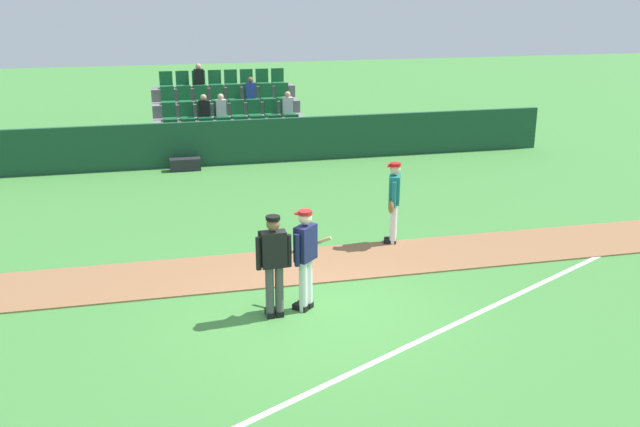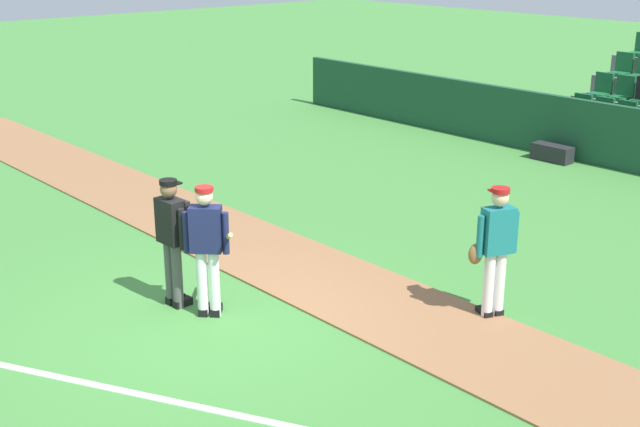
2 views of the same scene
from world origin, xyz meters
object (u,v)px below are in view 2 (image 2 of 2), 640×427
batter_navy_jersey (207,246)px  equipment_bag (552,153)px  runner_teal_jersey (495,248)px  umpire_home_plate (173,235)px

batter_navy_jersey → equipment_bag: 10.20m
equipment_bag → runner_teal_jersey: bearing=-61.8°
umpire_home_plate → equipment_bag: umpire_home_plate is taller
runner_teal_jersey → equipment_bag: size_ratio=1.96×
umpire_home_plate → runner_teal_jersey: 4.17m
umpire_home_plate → runner_teal_jersey: (3.04, 2.85, -0.04)m
batter_navy_jersey → umpire_home_plate: (-0.56, -0.16, 0.03)m
umpire_home_plate → equipment_bag: size_ratio=1.96×
batter_navy_jersey → equipment_bag: batter_navy_jersey is taller
runner_teal_jersey → equipment_bag: (-3.94, 7.36, -0.78)m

